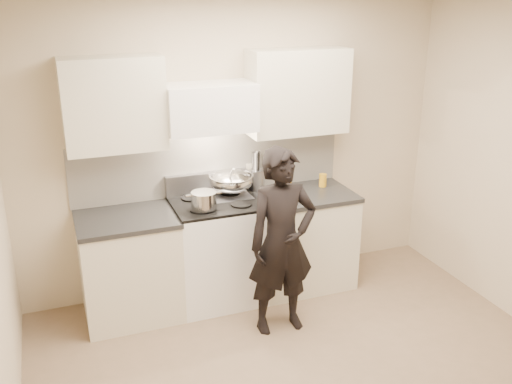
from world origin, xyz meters
TOP-DOWN VIEW (x-y plane):
  - ground_plane at (0.00, 0.00)m, footprint 4.00×4.00m
  - room_shell at (-0.06, 0.37)m, footprint 4.04×3.54m
  - stove at (-0.30, 1.42)m, footprint 0.76×0.65m
  - counter_right at (0.53, 1.43)m, footprint 0.92×0.67m
  - counter_left at (-1.08, 1.43)m, footprint 0.82×0.67m
  - wok at (-0.11, 1.57)m, footprint 0.40×0.50m
  - stock_pot at (-0.45, 1.28)m, footprint 0.30×0.23m
  - utensil_crock at (0.16, 1.65)m, footprint 0.14×0.14m
  - spice_jar at (0.48, 1.61)m, footprint 0.04×0.04m
  - oil_glass at (0.78, 1.52)m, footprint 0.07×0.07m
  - person at (0.05, 0.78)m, footprint 0.57×0.38m

SIDE VIEW (x-z plane):
  - ground_plane at x=0.00m, z-range 0.00..0.00m
  - counter_right at x=0.53m, z-range 0.00..0.92m
  - counter_left at x=-1.08m, z-range 0.00..0.92m
  - stove at x=-0.30m, z-range 0.00..0.95m
  - person at x=0.05m, z-range 0.00..1.56m
  - spice_jar at x=0.48m, z-range 0.92..1.02m
  - oil_glass at x=0.78m, z-range 0.92..1.04m
  - stock_pot at x=-0.45m, z-range 0.96..1.10m
  - utensil_crock at x=0.16m, z-range 0.85..1.22m
  - wok at x=-0.11m, z-range 0.91..1.23m
  - room_shell at x=-0.06m, z-range 0.25..2.95m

